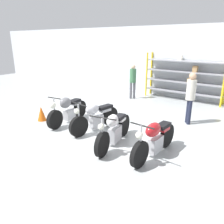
# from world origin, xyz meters

# --- Properties ---
(ground_plane) EXTENTS (30.00, 30.00, 0.00)m
(ground_plane) POSITION_xyz_m (0.00, 0.00, 0.00)
(ground_plane) COLOR #B2B7B7
(back_wall) EXTENTS (30.00, 0.08, 3.60)m
(back_wall) POSITION_xyz_m (0.00, 6.17, 1.80)
(back_wall) COLOR silver
(back_wall) RESTS_ON ground_plane
(shelving_rack) EXTENTS (3.82, 0.63, 2.26)m
(shelving_rack) POSITION_xyz_m (0.45, 5.81, 1.17)
(shelving_rack) COLOR yellow
(shelving_rack) RESTS_ON ground_plane
(motorcycle_grey) EXTENTS (0.56, 2.06, 1.09)m
(motorcycle_grey) POSITION_xyz_m (-1.82, 0.19, 0.49)
(motorcycle_grey) COLOR black
(motorcycle_grey) RESTS_ON ground_plane
(motorcycle_silver) EXTENTS (0.67, 2.03, 1.06)m
(motorcycle_silver) POSITION_xyz_m (-0.54, 0.22, 0.48)
(motorcycle_silver) COLOR black
(motorcycle_silver) RESTS_ON ground_plane
(motorcycle_white) EXTENTS (0.75, 2.14, 1.06)m
(motorcycle_white) POSITION_xyz_m (0.56, -0.27, 0.46)
(motorcycle_white) COLOR black
(motorcycle_white) RESTS_ON ground_plane
(motorcycle_red) EXTENTS (0.63, 2.07, 1.06)m
(motorcycle_red) POSITION_xyz_m (1.77, -0.19, 0.48)
(motorcycle_red) COLOR black
(motorcycle_red) RESTS_ON ground_plane
(person_browsing) EXTENTS (0.45, 0.45, 1.74)m
(person_browsing) POSITION_xyz_m (-1.71, 4.56, 1.03)
(person_browsing) COLOR #595960
(person_browsing) RESTS_ON ground_plane
(person_near_rack) EXTENTS (0.44, 0.44, 1.83)m
(person_near_rack) POSITION_xyz_m (1.74, 2.67, 1.09)
(person_near_rack) COLOR #1E2338
(person_near_rack) RESTS_ON ground_plane
(traffic_cone) EXTENTS (0.32, 0.32, 0.55)m
(traffic_cone) POSITION_xyz_m (-2.78, -0.24, 0.28)
(traffic_cone) COLOR orange
(traffic_cone) RESTS_ON ground_plane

